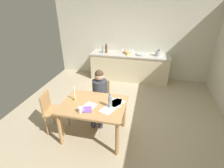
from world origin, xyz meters
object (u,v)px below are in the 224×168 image
Objects in this scene: bottle_oil at (103,50)px; person_seated at (99,93)px; stovetop_kettle at (158,53)px; wine_glass_near_sink at (132,50)px; dining_table at (94,109)px; wine_glass_back_left at (126,49)px; wine_glass_back_right at (122,49)px; mixing_bowl at (126,52)px; sink_unit at (142,54)px; chair_side_empty at (53,110)px; coffee_mug at (80,110)px; teacup_on_counter at (128,54)px; candlestick at (75,96)px; bottle_vinegar at (106,49)px; chair_at_table at (101,97)px; wine_bottle_on_table at (110,101)px; book_magazine at (87,109)px; wine_glass_by_kettle at (129,49)px.

person_seated is at bearing -76.41° from bottle_oil.
wine_glass_near_sink is (-0.84, 0.15, 0.01)m from stovetop_kettle.
dining_table is 7.81× the size of wine_glass_back_left.
wine_glass_back_right is at bearing 180.00° from wine_glass_back_left.
sink_unit is at bearing -7.88° from mixing_bowl.
wine_glass_back_left reaches higher than chair_side_empty.
chair_side_empty is 7.78× the size of coffee_mug.
dining_table is at bearing -95.50° from teacup_on_counter.
candlestick is 0.96× the size of bottle_vinegar.
chair_side_empty is at bearing -97.63° from bottle_vinegar.
wine_glass_back_right reaches higher than dining_table.
person_seated is at bearing -95.61° from mixing_bowl.
coffee_mug reaches higher than dining_table.
chair_at_table is 0.98× the size of chair_side_empty.
mixing_bowl is (0.32, 3.19, 0.14)m from coffee_mug.
dining_table is at bearing -78.00° from bottle_oil.
mixing_bowl is at bearing 92.92° from wine_bottle_on_table.
chair_at_table is 2.39m from wine_glass_near_sink.
person_seated is 2.28m from bottle_oil.
coffee_mug is at bearing -94.36° from chair_at_table.
chair_side_empty is 5.75× the size of wine_glass_back_left.
mixing_bowl reaches higher than coffee_mug.
wine_glass_back_right is (0.07, 3.18, 0.24)m from book_magazine.
bottle_oil is at bearing 84.23° from chair_side_empty.
chair_at_table is 2.37m from wine_glass_by_kettle.
wine_glass_near_sink is at bearing 14.44° from bottle_oil.
wine_glass_by_kettle is at bearing 180.00° from wine_glass_near_sink.
wine_glass_by_kettle is (0.32, 2.29, 0.52)m from chair_at_table.
teacup_on_counter is at bearing 81.81° from person_seated.
chair_at_table is at bearing -96.21° from mixing_bowl.
person_seated reaches higher than book_magazine.
stovetop_kettle reaches higher than book_magazine.
wine_glass_by_kettle is 0.31m from teacup_on_counter.
chair_side_empty is at bearing -118.40° from sink_unit.
person_seated is 4.16× the size of wine_bottle_on_table.
wine_glass_back_right reaches higher than chair_side_empty.
wine_glass_near_sink is (0.94, 0.24, 0.00)m from bottle_oil.
coffee_mug is at bearing -95.76° from person_seated.
sink_unit is 1.46× the size of bottle_oil.
bottle_oil is at bearing -163.93° from wine_glass_by_kettle.
sink_unit reaches higher than coffee_mug.
chair_at_table is 3.94× the size of stovetop_kettle.
book_magazine is 3.28m from stovetop_kettle.
chair_side_empty is 0.88m from book_magazine.
wine_bottle_on_table is at bearing -55.79° from person_seated.
coffee_mug is at bearing -95.65° from mixing_bowl.
coffee_mug is 3.11m from bottle_vinegar.
wine_glass_back_right is (-0.66, 0.15, 0.09)m from sink_unit.
book_magazine is (0.09, 0.09, -0.04)m from coffee_mug.
dining_table is 5.46× the size of stovetop_kettle.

